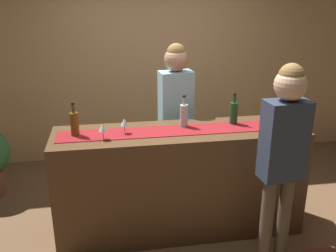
{
  "coord_description": "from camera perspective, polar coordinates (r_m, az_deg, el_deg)",
  "views": [
    {
      "loc": [
        -0.63,
        -3.17,
        2.26
      ],
      "look_at": [
        -0.11,
        0.0,
        1.09
      ],
      "focal_mm": 40.69,
      "sensor_mm": 36.0,
      "label": 1
    }
  ],
  "objects": [
    {
      "name": "customer_sipping",
      "position": [
        3.11,
        16.9,
        -2.97
      ],
      "size": [
        0.36,
        0.24,
        1.74
      ],
      "rotation": [
        0.0,
        0.0,
        0.08
      ],
      "color": "brown",
      "rests_on": "ground"
    },
    {
      "name": "counter_runner_cloth",
      "position": [
        3.45,
        1.85,
        -0.63
      ],
      "size": [
        2.19,
        0.28,
        0.01
      ],
      "primitive_type": "cube",
      "color": "maroon",
      "rests_on": "bar_counter"
    },
    {
      "name": "wine_glass_near_customer",
      "position": [
        3.35,
        -6.54,
        0.51
      ],
      "size": [
        0.07,
        0.07,
        0.14
      ],
      "color": "silver",
      "rests_on": "bar_counter"
    },
    {
      "name": "wine_bottle_green",
      "position": [
        3.63,
        9.83,
        1.99
      ],
      "size": [
        0.07,
        0.07,
        0.3
      ],
      "color": "#194723",
      "rests_on": "bar_counter"
    },
    {
      "name": "wine_glass_mid_counter",
      "position": [
        3.25,
        -9.75,
        -0.3
      ],
      "size": [
        0.07,
        0.07,
        0.14
      ],
      "color": "silver",
      "rests_on": "bar_counter"
    },
    {
      "name": "bar_counter",
      "position": [
        3.67,
        1.76,
        -8.28
      ],
      "size": [
        2.31,
        0.6,
        1.04
      ],
      "primitive_type": "cube",
      "color": "#543821",
      "rests_on": "ground"
    },
    {
      "name": "wine_bottle_clear",
      "position": [
        3.51,
        2.4,
        1.65
      ],
      "size": [
        0.07,
        0.07,
        0.3
      ],
      "color": "#B2C6C1",
      "rests_on": "bar_counter"
    },
    {
      "name": "bartender",
      "position": [
        3.99,
        1.18,
        2.92
      ],
      "size": [
        0.36,
        0.24,
        1.74
      ],
      "rotation": [
        0.0,
        0.0,
        3.27
      ],
      "color": "#26262B",
      "rests_on": "ground"
    },
    {
      "name": "ground_plane",
      "position": [
        3.94,
        1.68,
        -14.93
      ],
      "size": [
        10.0,
        10.0,
        0.0
      ],
      "primitive_type": "plane",
      "color": "brown"
    },
    {
      "name": "wine_bottle_amber",
      "position": [
        3.39,
        -13.83,
        0.37
      ],
      "size": [
        0.07,
        0.07,
        0.3
      ],
      "color": "brown",
      "rests_on": "bar_counter"
    },
    {
      "name": "back_wall",
      "position": [
        5.17,
        -2.2,
        11.05
      ],
      "size": [
        6.0,
        0.12,
        2.9
      ],
      "primitive_type": "cube",
      "color": "tan",
      "rests_on": "ground"
    }
  ]
}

